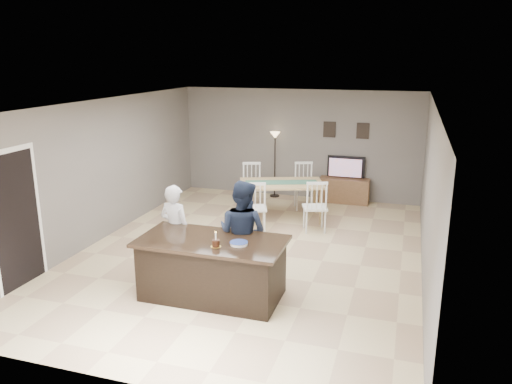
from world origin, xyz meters
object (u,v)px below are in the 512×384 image
(man, at_px, (242,233))
(plate_stack, at_px, (239,243))
(television, at_px, (346,167))
(birthday_cake, at_px, (216,243))
(dining_table, at_px, (281,189))
(kitchen_island, at_px, (212,268))
(tv_console, at_px, (344,190))
(floor_lamp, at_px, (275,147))
(woman, at_px, (175,231))

(man, height_order, plate_stack, man)
(man, bearing_deg, television, -87.38)
(birthday_cake, relative_size, dining_table, 0.09)
(television, distance_m, plate_stack, 5.76)
(birthday_cake, bearing_deg, plate_stack, 30.73)
(kitchen_island, bearing_deg, plate_stack, -9.04)
(birthday_cake, distance_m, dining_table, 4.08)
(tv_console, bearing_deg, floor_lamp, 179.35)
(kitchen_island, xyz_separation_m, floor_lamp, (-0.57, 5.59, 0.83))
(woman, bearing_deg, television, -100.63)
(floor_lamp, bearing_deg, tv_console, -0.65)
(television, relative_size, dining_table, 0.37)
(kitchen_island, distance_m, dining_table, 3.84)
(woman, bearing_deg, kitchen_island, 158.72)
(birthday_cake, relative_size, plate_stack, 0.88)
(woman, xyz_separation_m, dining_table, (0.92, 3.29, -0.07))
(woman, height_order, plate_stack, woman)
(tv_console, bearing_deg, woman, -112.29)
(woman, xyz_separation_m, plate_stack, (1.30, -0.62, 0.16))
(television, xyz_separation_m, man, (-0.91, -5.09, -0.02))
(television, xyz_separation_m, woman, (-2.06, -5.09, -0.10))
(woman, xyz_separation_m, floor_lamp, (0.29, 5.04, 0.53))
(kitchen_island, height_order, television, television)
(plate_stack, bearing_deg, birthday_cake, -149.27)
(tv_console, height_order, floor_lamp, floor_lamp)
(man, bearing_deg, woman, 12.80)
(birthday_cake, height_order, dining_table, birthday_cake)
(tv_console, xyz_separation_m, floor_lamp, (-1.77, 0.02, 0.99))
(dining_table, bearing_deg, woman, -125.42)
(woman, relative_size, floor_lamp, 0.92)
(tv_console, distance_m, birthday_cake, 5.94)
(television, height_order, plate_stack, television)
(television, height_order, woman, woman)
(floor_lamp, bearing_deg, woman, -93.28)
(birthday_cake, relative_size, floor_lamp, 0.14)
(floor_lamp, bearing_deg, kitchen_island, -84.19)
(kitchen_island, xyz_separation_m, tv_console, (1.20, 5.57, -0.15))
(kitchen_island, relative_size, dining_table, 0.87)
(man, bearing_deg, birthday_cake, 93.93)
(kitchen_island, height_order, tv_console, kitchen_island)
(kitchen_island, bearing_deg, birthday_cake, -55.71)
(kitchen_island, xyz_separation_m, dining_table, (0.06, 3.84, 0.24))
(man, relative_size, floor_lamp, 1.01)
(kitchen_island, xyz_separation_m, man, (0.29, 0.55, 0.38))
(television, bearing_deg, kitchen_island, 77.99)
(kitchen_island, distance_m, plate_stack, 0.65)
(man, distance_m, plate_stack, 0.65)
(kitchen_island, relative_size, floor_lamp, 1.30)
(television, bearing_deg, birthday_cake, 79.99)
(plate_stack, bearing_deg, floor_lamp, 100.15)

